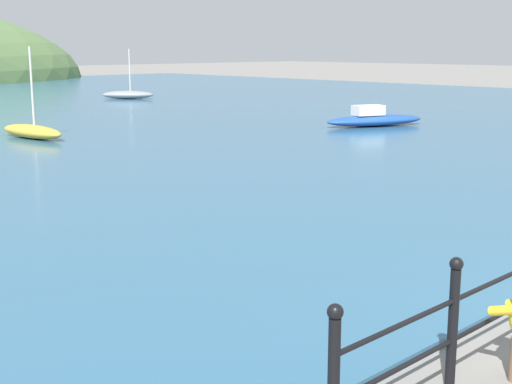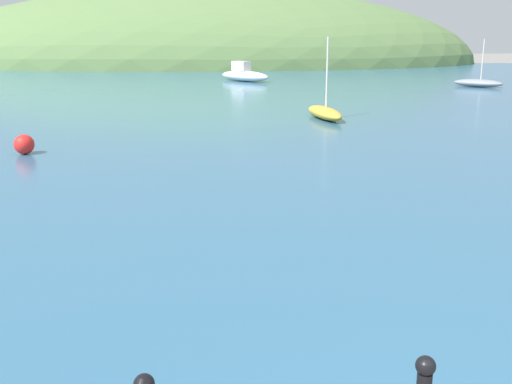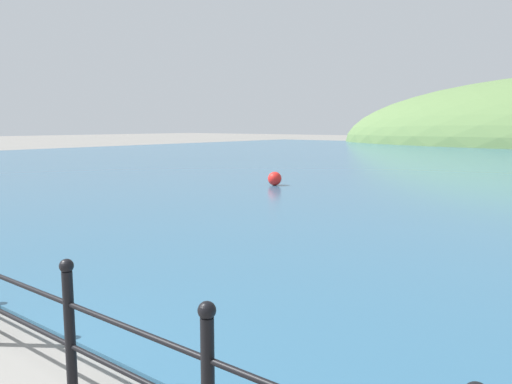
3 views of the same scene
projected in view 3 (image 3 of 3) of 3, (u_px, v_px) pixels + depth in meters
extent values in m
cylinder|color=black|center=(70.00, 334.00, 4.22)|extent=(0.09, 0.09, 1.10)
sphere|color=black|center=(66.00, 266.00, 4.14)|extent=(0.12, 0.12, 0.12)
sphere|color=black|center=(207.00, 310.00, 3.15)|extent=(0.12, 0.12, 0.12)
cylinder|color=black|center=(68.00, 304.00, 4.18)|extent=(9.69, 0.04, 0.04)
cylinder|color=black|center=(71.00, 346.00, 4.23)|extent=(9.69, 0.04, 0.04)
sphere|color=red|center=(275.00, 179.00, 18.29)|extent=(0.50, 0.50, 0.50)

